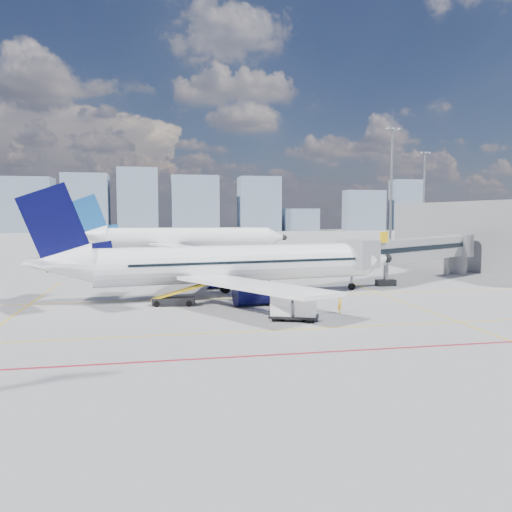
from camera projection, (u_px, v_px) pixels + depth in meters
The scene contains 13 objects.
ground at pixel (263, 313), 41.19m from camera, with size 420.00×420.00×0.00m, color gray.
apron_markings at pixel (266, 324), 37.26m from camera, with size 90.00×35.12×0.01m.
jet_bridge at pixel (420, 250), 61.86m from camera, with size 23.55×15.78×6.30m.
terminal_block at pixel (491, 235), 73.75m from camera, with size 10.00×42.00×10.00m.
floodlight_mast_ne at pixel (391, 187), 101.02m from camera, with size 3.20×0.61×25.45m.
floodlight_mast_far at pixel (424, 194), 140.36m from camera, with size 3.20×0.61×25.45m.
distant_skyline at pixel (164, 206), 224.88m from camera, with size 245.35×14.39×28.31m.
main_aircraft at pixel (224, 265), 48.98m from camera, with size 37.40×32.47×11.00m.
second_aircraft at pixel (180, 238), 100.85m from camera, with size 43.12×37.52×12.60m.
baggage_tug at pixel (291, 311), 38.66m from camera, with size 2.44×1.82×1.53m.
cargo_dolly at pixel (294, 306), 38.33m from camera, with size 4.08×2.90×2.05m.
belt_loader at pixel (175, 299), 44.72m from camera, with size 5.44×1.91×2.19m.
ramp_worker at pixel (340, 304), 41.31m from camera, with size 0.55×0.36×1.52m, color gold.
Camera 1 is at (-8.24, -39.80, 8.24)m, focal length 35.00 mm.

